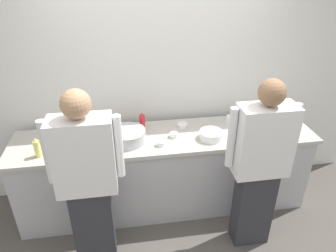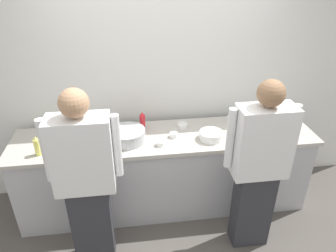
{
  "view_description": "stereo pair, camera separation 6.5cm",
  "coord_description": "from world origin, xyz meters",
  "px_view_note": "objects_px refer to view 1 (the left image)",
  "views": [
    {
      "loc": [
        -0.41,
        -2.41,
        2.57
      ],
      "look_at": [
        0.03,
        0.4,
        1.01
      ],
      "focal_mm": 33.55,
      "sensor_mm": 36.0,
      "label": 1
    },
    {
      "loc": [
        -0.35,
        -2.42,
        2.57
      ],
      "look_at": [
        0.03,
        0.4,
        1.01
      ],
      "focal_mm": 33.55,
      "sensor_mm": 36.0,
      "label": 2
    }
  ],
  "objects_px": {
    "mixing_bowl_steel": "(127,136)",
    "squeeze_bottle_primary": "(142,122)",
    "chef_near_left": "(88,181)",
    "ramekin_yellow_sauce": "(182,125)",
    "plate_stack_front": "(211,135)",
    "deli_cup": "(230,120)",
    "sheet_tray": "(261,127)",
    "ramekin_green_sauce": "(174,135)",
    "squeeze_bottle_secondary": "(37,148)",
    "ramekin_red_sauce": "(161,143)",
    "squeeze_bottle_spare": "(77,132)",
    "chef_center": "(260,165)"
  },
  "relations": [
    {
      "from": "squeeze_bottle_primary",
      "to": "ramekin_red_sauce",
      "type": "distance_m",
      "value": 0.38
    },
    {
      "from": "plate_stack_front",
      "to": "deli_cup",
      "type": "relative_size",
      "value": 2.59
    },
    {
      "from": "plate_stack_front",
      "to": "squeeze_bottle_secondary",
      "type": "height_order",
      "value": "squeeze_bottle_secondary"
    },
    {
      "from": "chef_near_left",
      "to": "squeeze_bottle_secondary",
      "type": "relative_size",
      "value": 8.77
    },
    {
      "from": "squeeze_bottle_secondary",
      "to": "ramekin_red_sauce",
      "type": "relative_size",
      "value": 2.43
    },
    {
      "from": "squeeze_bottle_spare",
      "to": "deli_cup",
      "type": "xyz_separation_m",
      "value": [
        1.64,
        0.09,
        -0.04
      ]
    },
    {
      "from": "sheet_tray",
      "to": "chef_near_left",
      "type": "bearing_deg",
      "value": -160.44
    },
    {
      "from": "plate_stack_front",
      "to": "squeeze_bottle_primary",
      "type": "xyz_separation_m",
      "value": [
        -0.68,
        0.29,
        0.06
      ]
    },
    {
      "from": "sheet_tray",
      "to": "ramekin_green_sauce",
      "type": "distance_m",
      "value": 0.96
    },
    {
      "from": "ramekin_red_sauce",
      "to": "deli_cup",
      "type": "xyz_separation_m",
      "value": [
        0.82,
        0.34,
        0.02
      ]
    },
    {
      "from": "chef_center",
      "to": "ramekin_yellow_sauce",
      "type": "relative_size",
      "value": 16.26
    },
    {
      "from": "chef_near_left",
      "to": "ramekin_yellow_sauce",
      "type": "distance_m",
      "value": 1.24
    },
    {
      "from": "mixing_bowl_steel",
      "to": "ramekin_yellow_sauce",
      "type": "xyz_separation_m",
      "value": [
        0.6,
        0.2,
        -0.04
      ]
    },
    {
      "from": "chef_near_left",
      "to": "chef_center",
      "type": "xyz_separation_m",
      "value": [
        1.51,
        -0.0,
        -0.0
      ]
    },
    {
      "from": "mixing_bowl_steel",
      "to": "squeeze_bottle_primary",
      "type": "height_order",
      "value": "squeeze_bottle_primary"
    },
    {
      "from": "squeeze_bottle_primary",
      "to": "deli_cup",
      "type": "xyz_separation_m",
      "value": [
        0.97,
        -0.0,
        -0.05
      ]
    },
    {
      "from": "ramekin_yellow_sauce",
      "to": "ramekin_red_sauce",
      "type": "height_order",
      "value": "ramekin_red_sauce"
    },
    {
      "from": "chef_near_left",
      "to": "ramekin_green_sauce",
      "type": "height_order",
      "value": "chef_near_left"
    },
    {
      "from": "squeeze_bottle_primary",
      "to": "squeeze_bottle_secondary",
      "type": "distance_m",
      "value": 1.06
    },
    {
      "from": "squeeze_bottle_secondary",
      "to": "ramekin_red_sauce",
      "type": "xyz_separation_m",
      "value": [
        1.15,
        0.01,
        -0.07
      ]
    },
    {
      "from": "sheet_tray",
      "to": "ramekin_yellow_sauce",
      "type": "distance_m",
      "value": 0.85
    },
    {
      "from": "plate_stack_front",
      "to": "mixing_bowl_steel",
      "type": "relative_size",
      "value": 0.64
    },
    {
      "from": "mixing_bowl_steel",
      "to": "ramekin_red_sauce",
      "type": "height_order",
      "value": "mixing_bowl_steel"
    },
    {
      "from": "plate_stack_front",
      "to": "squeeze_bottle_secondary",
      "type": "xyz_separation_m",
      "value": [
        -1.68,
        -0.06,
        0.05
      ]
    },
    {
      "from": "chef_center",
      "to": "ramekin_green_sauce",
      "type": "height_order",
      "value": "chef_center"
    },
    {
      "from": "deli_cup",
      "to": "chef_center",
      "type": "bearing_deg",
      "value": -89.34
    },
    {
      "from": "chef_center",
      "to": "ramekin_green_sauce",
      "type": "distance_m",
      "value": 0.91
    },
    {
      "from": "sheet_tray",
      "to": "ramekin_yellow_sauce",
      "type": "height_order",
      "value": "ramekin_yellow_sauce"
    },
    {
      "from": "mixing_bowl_steel",
      "to": "ramekin_green_sauce",
      "type": "relative_size",
      "value": 4.51
    },
    {
      "from": "ramekin_green_sauce",
      "to": "ramekin_red_sauce",
      "type": "distance_m",
      "value": 0.21
    },
    {
      "from": "squeeze_bottle_spare",
      "to": "mixing_bowl_steel",
      "type": "bearing_deg",
      "value": -13.66
    },
    {
      "from": "mixing_bowl_steel",
      "to": "ramekin_red_sauce",
      "type": "relative_size",
      "value": 4.62
    },
    {
      "from": "squeeze_bottle_primary",
      "to": "squeeze_bottle_spare",
      "type": "height_order",
      "value": "squeeze_bottle_primary"
    },
    {
      "from": "chef_center",
      "to": "deli_cup",
      "type": "relative_size",
      "value": 18.72
    },
    {
      "from": "squeeze_bottle_primary",
      "to": "squeeze_bottle_secondary",
      "type": "height_order",
      "value": "squeeze_bottle_primary"
    },
    {
      "from": "chef_near_left",
      "to": "squeeze_bottle_spare",
      "type": "bearing_deg",
      "value": 101.41
    },
    {
      "from": "sheet_tray",
      "to": "ramekin_green_sauce",
      "type": "relative_size",
      "value": 6.35
    },
    {
      "from": "mixing_bowl_steel",
      "to": "deli_cup",
      "type": "relative_size",
      "value": 4.07
    },
    {
      "from": "ramekin_yellow_sauce",
      "to": "ramekin_green_sauce",
      "type": "bearing_deg",
      "value": -123.81
    },
    {
      "from": "squeeze_bottle_secondary",
      "to": "ramekin_yellow_sauce",
      "type": "relative_size",
      "value": 1.86
    },
    {
      "from": "chef_center",
      "to": "mixing_bowl_steel",
      "type": "bearing_deg",
      "value": 152.92
    },
    {
      "from": "plate_stack_front",
      "to": "mixing_bowl_steel",
      "type": "distance_m",
      "value": 0.85
    },
    {
      "from": "chef_near_left",
      "to": "deli_cup",
      "type": "distance_m",
      "value": 1.7
    },
    {
      "from": "ramekin_yellow_sauce",
      "to": "deli_cup",
      "type": "bearing_deg",
      "value": 0.76
    },
    {
      "from": "mixing_bowl_steel",
      "to": "squeeze_bottle_primary",
      "type": "distance_m",
      "value": 0.27
    },
    {
      "from": "ramekin_red_sauce",
      "to": "deli_cup",
      "type": "relative_size",
      "value": 0.88
    },
    {
      "from": "mixing_bowl_steel",
      "to": "ramekin_yellow_sauce",
      "type": "distance_m",
      "value": 0.64
    },
    {
      "from": "sheet_tray",
      "to": "squeeze_bottle_spare",
      "type": "distance_m",
      "value": 1.94
    },
    {
      "from": "squeeze_bottle_spare",
      "to": "ramekin_green_sauce",
      "type": "distance_m",
      "value": 0.98
    },
    {
      "from": "squeeze_bottle_primary",
      "to": "ramekin_red_sauce",
      "type": "relative_size",
      "value": 2.56
    }
  ]
}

